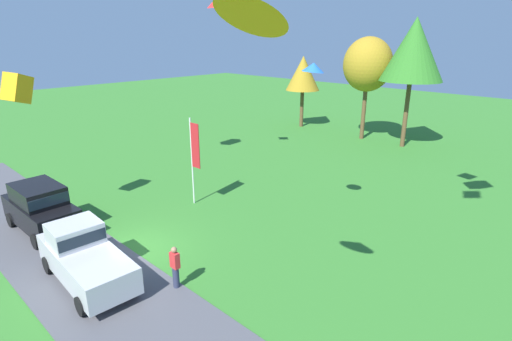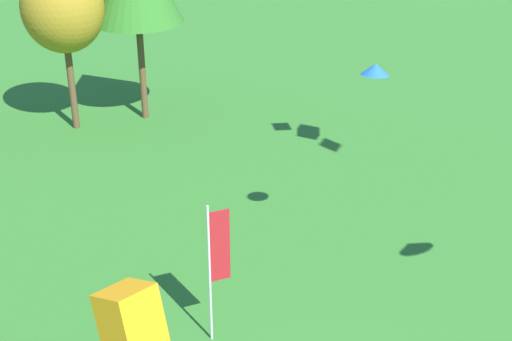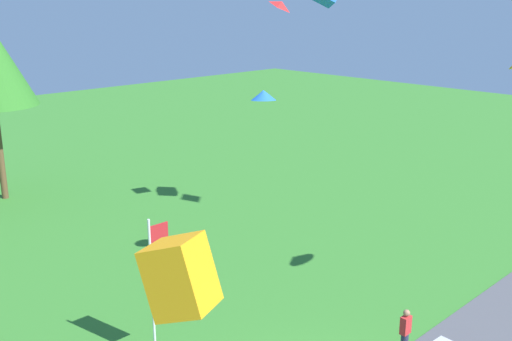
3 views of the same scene
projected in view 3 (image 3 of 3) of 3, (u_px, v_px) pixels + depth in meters
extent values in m
cube|color=red|center=(406.00, 325.00, 18.80)|extent=(0.36, 0.22, 0.60)
sphere|color=#9E7051|center=(407.00, 313.00, 18.69)|extent=(0.22, 0.22, 0.22)
cylinder|color=brown|center=(0.00, 153.00, 33.73)|extent=(0.36, 0.36, 5.37)
cylinder|color=silver|center=(152.00, 293.00, 18.28)|extent=(0.08, 0.08, 4.80)
cube|color=red|center=(160.00, 261.00, 18.25)|extent=(0.64, 0.04, 2.40)
cube|color=orange|center=(180.00, 276.00, 9.98)|extent=(1.26, 1.49, 1.49)
pyramid|color=red|center=(282.00, 5.00, 27.49)|extent=(1.26, 1.23, 0.61)
cone|color=blue|center=(264.00, 95.00, 22.34)|extent=(1.35, 1.36, 0.46)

